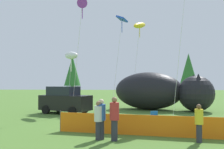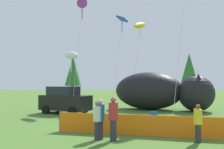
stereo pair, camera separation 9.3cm
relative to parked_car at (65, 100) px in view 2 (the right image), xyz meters
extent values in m
plane|color=#4C752D|center=(4.57, -3.60, -1.06)|extent=(120.00, 120.00, 0.00)
cube|color=black|center=(0.04, -0.02, -0.19)|extent=(4.41, 3.09, 1.17)
cube|color=#1E232D|center=(-0.15, 0.06, 0.75)|extent=(2.66, 2.30, 0.70)
cylinder|color=black|center=(1.52, 0.32, -0.73)|extent=(0.71, 0.47, 0.66)
cylinder|color=black|center=(0.90, -1.27, -0.73)|extent=(0.71, 0.47, 0.66)
cylinder|color=black|center=(-0.82, 1.23, -0.73)|extent=(0.71, 0.47, 0.66)
cylinder|color=black|center=(-1.44, -0.35, -0.73)|extent=(0.71, 0.47, 0.66)
cube|color=#1959A5|center=(6.62, -5.26, -0.63)|extent=(0.57, 0.57, 0.03)
cube|color=#1959A5|center=(6.57, -5.04, -0.42)|extent=(0.43, 0.14, 0.42)
cylinder|color=#A5A5AD|center=(6.87, -5.40, -0.84)|extent=(0.02, 0.02, 0.43)
cylinder|color=#A5A5AD|center=(6.48, -5.50, -0.84)|extent=(0.02, 0.02, 0.43)
cylinder|color=#A5A5AD|center=(6.76, -5.02, -0.84)|extent=(0.02, 0.02, 0.43)
cylinder|color=#A5A5AD|center=(6.38, -5.12, -0.84)|extent=(0.02, 0.02, 0.43)
ellipsoid|color=black|center=(6.89, 3.37, 0.64)|extent=(7.03, 5.20, 3.40)
ellipsoid|color=white|center=(6.89, 3.37, -0.12)|extent=(4.61, 3.69, 1.53)
sphere|color=black|center=(10.84, 2.06, 0.47)|extent=(3.06, 3.06, 3.06)
cone|color=black|center=(10.84, 2.83, 1.70)|extent=(0.86, 0.86, 0.92)
cone|color=black|center=(10.84, 1.30, 1.70)|extent=(0.86, 0.86, 0.92)
cube|color=orange|center=(6.17, -7.82, -0.57)|extent=(9.16, 1.63, 0.98)
cylinder|color=#4C4C51|center=(1.59, -7.02, -0.52)|extent=(0.05, 0.05, 1.07)
cylinder|color=#2D2D38|center=(3.89, -8.66, -0.64)|extent=(0.26, 0.26, 0.85)
cylinder|color=#2D59A5|center=(3.89, -8.66, 0.14)|extent=(0.39, 0.39, 0.71)
sphere|color=beige|center=(3.89, -8.66, 0.61)|extent=(0.23, 0.23, 0.23)
cylinder|color=#2D2D38|center=(4.48, -8.88, -0.61)|extent=(0.28, 0.28, 0.90)
cylinder|color=#B72D2D|center=(4.48, -8.88, 0.21)|extent=(0.41, 0.41, 0.75)
sphere|color=#8C6647|center=(4.48, -8.88, 0.71)|extent=(0.24, 0.24, 0.24)
cylinder|color=#2D2D38|center=(8.05, -8.93, -0.68)|extent=(0.24, 0.24, 0.76)
cylinder|color=yellow|center=(8.05, -8.93, 0.02)|extent=(0.35, 0.35, 0.64)
sphere|color=brown|center=(8.05, -8.93, 0.44)|extent=(0.21, 0.21, 0.21)
cylinder|color=#2D2D38|center=(3.77, -8.75, -0.66)|extent=(0.25, 0.25, 0.81)
cylinder|color=silver|center=(3.77, -8.75, 0.08)|extent=(0.37, 0.37, 0.67)
sphere|color=#8C6647|center=(3.77, -8.75, 0.53)|extent=(0.22, 0.22, 0.22)
cylinder|color=silver|center=(4.06, 2.70, 3.22)|extent=(0.83, 2.82, 8.58)
cube|color=blue|center=(4.45, 4.10, 7.51)|extent=(1.19, 1.24, 0.69)
cylinder|color=blue|center=(4.45, 4.10, 6.81)|extent=(0.06, 0.06, 1.20)
cylinder|color=silver|center=(1.10, -0.65, 3.33)|extent=(0.77, 0.37, 8.77)
cone|color=purple|center=(1.47, -0.48, 7.71)|extent=(1.01, 1.51, 1.16)
cylinder|color=purple|center=(1.47, -0.48, 7.01)|extent=(0.06, 0.06, 1.20)
cylinder|color=silver|center=(8.89, -0.93, 4.00)|extent=(1.21, 0.82, 10.12)
cylinder|color=silver|center=(0.28, 0.36, 1.27)|extent=(0.41, 0.56, 4.67)
ellipsoid|color=white|center=(0.47, 0.10, 3.60)|extent=(1.80, 2.08, 0.85)
cylinder|color=white|center=(0.47, 0.10, 2.90)|extent=(0.06, 0.06, 1.20)
cylinder|color=silver|center=(5.81, 5.59, 3.20)|extent=(0.94, 2.25, 8.52)
ellipsoid|color=yellow|center=(6.26, 6.70, 7.45)|extent=(1.87, 2.85, 1.32)
cylinder|color=yellow|center=(6.26, 6.70, 6.75)|extent=(0.06, 0.06, 1.20)
cylinder|color=brown|center=(-5.57, 26.87, -0.18)|extent=(0.56, 0.56, 1.76)
cone|color=#2D6B2D|center=(-5.57, 26.87, 3.52)|extent=(3.10, 3.10, 5.63)
cylinder|color=brown|center=(16.34, 28.09, -0.12)|extent=(0.60, 0.60, 1.87)
cone|color=#2D6B2D|center=(16.34, 28.09, 3.81)|extent=(3.30, 3.30, 6.00)
camera|label=1|loc=(5.12, -19.68, 1.50)|focal=40.00mm
camera|label=2|loc=(5.21, -19.67, 1.50)|focal=40.00mm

